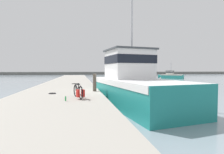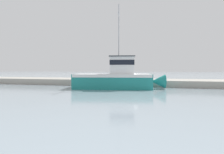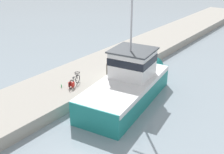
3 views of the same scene
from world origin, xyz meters
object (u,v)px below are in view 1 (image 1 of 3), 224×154
Objects in this scene: mooring_post at (95,83)px; water_bottle_by_bike at (66,99)px; bicycle_touring at (79,92)px; fishing_boat_main at (133,84)px; boat_green_anchored at (171,76)px.

mooring_post reaches higher than water_bottle_by_bike.
bicycle_touring is at bearing -110.82° from mooring_post.
bicycle_touring reaches higher than water_bottle_by_bike.
mooring_post is at bearing 53.55° from bicycle_touring.
fishing_boat_main reaches higher than bicycle_touring.
water_bottle_by_bike is (-26.14, -36.08, 0.14)m from boat_green_anchored.
bicycle_touring is 1.01m from water_bottle_by_bike.
fishing_boat_main is 8.94× the size of mooring_post.
boat_green_anchored is 4.69× the size of mooring_post.
boat_green_anchored is 43.58m from bicycle_touring.
water_bottle_by_bike is (-4.48, -2.97, -0.46)m from fishing_boat_main.
boat_green_anchored is at bearing 38.58° from bicycle_touring.
bicycle_touring is (-3.82, -2.24, -0.22)m from fishing_boat_main.
fishing_boat_main is 39.57m from boat_green_anchored.
mooring_post is at bearing 64.32° from water_bottle_by_bike.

